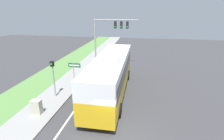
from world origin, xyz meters
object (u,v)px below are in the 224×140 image
Objects in this scene: bus at (111,72)px; pedestrian_signal at (53,74)px; street_sign at (74,70)px; utility_cabinet at (36,107)px; signal_gantry at (109,31)px.

pedestrian_signal is at bearing -159.77° from bus.
bus is 4.59× the size of street_sign.
utility_cabinet is (-0.04, -2.80, -1.60)m from pedestrian_signal.
pedestrian_signal reaches higher than utility_cabinet.
bus is at bearing 20.23° from pedestrian_signal.
utility_cabinet is (-3.01, -13.10, -4.05)m from signal_gantry.
street_sign is at bearing 68.06° from pedestrian_signal.
signal_gantry is at bearing 73.93° from pedestrian_signal.
street_sign is at bearing 171.16° from bus.
signal_gantry is 8.71m from street_sign.
utility_cabinet is at bearing -100.84° from street_sign.
signal_gantry is 14.04m from utility_cabinet.
signal_gantry reaches higher than bus.
street_sign is (0.94, 2.33, -0.44)m from pedestrian_signal.
street_sign is (-3.79, 0.59, -0.24)m from bus.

